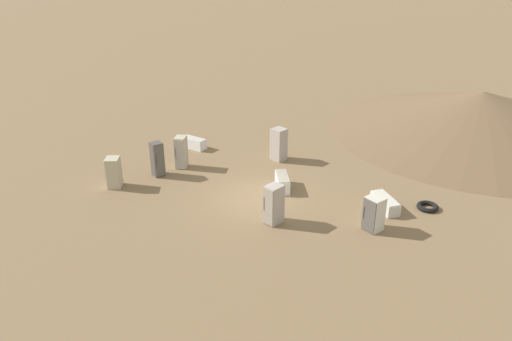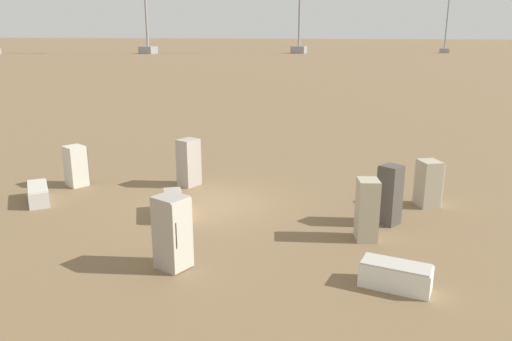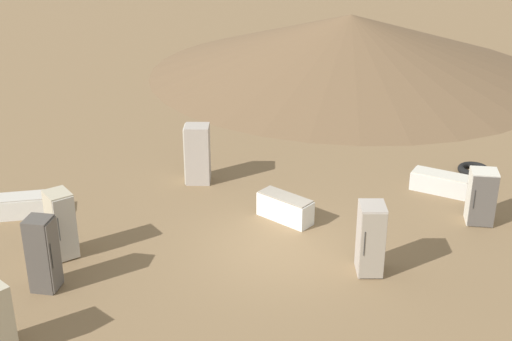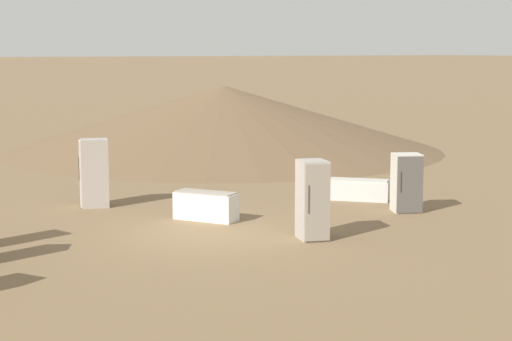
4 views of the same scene
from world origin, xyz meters
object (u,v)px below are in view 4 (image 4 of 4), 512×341
at_px(discarded_fridge_0, 206,206).
at_px(discarded_fridge_8, 313,200).
at_px(discarded_fridge_2, 407,183).
at_px(discarded_fridge_3, 359,190).
at_px(scrap_tire, 385,187).
at_px(discarded_fridge_1, 94,173).

xyz_separation_m(discarded_fridge_0, discarded_fridge_8, (-1.00, 3.24, 0.55)).
height_order(discarded_fridge_0, discarded_fridge_2, discarded_fridge_2).
bearing_deg(discarded_fridge_0, discarded_fridge_2, -51.12).
xyz_separation_m(discarded_fridge_3, discarded_fridge_8, (4.17, 3.47, 0.61)).
relative_size(discarded_fridge_0, discarded_fridge_3, 0.98).
xyz_separation_m(discarded_fridge_0, discarded_fridge_3, (-5.17, -0.22, -0.07)).
height_order(discarded_fridge_8, scrap_tire, discarded_fridge_8).
distance_m(discarded_fridge_1, scrap_tire, 8.99).
distance_m(discarded_fridge_1, discarded_fridge_8, 7.08).
relative_size(discarded_fridge_0, discarded_fridge_8, 0.93).
xyz_separation_m(discarded_fridge_1, discarded_fridge_2, (-6.82, 5.16, -0.16)).
bearing_deg(scrap_tire, discarded_fridge_2, 58.15).
relative_size(discarded_fridge_1, scrap_tire, 1.86).
distance_m(discarded_fridge_1, discarded_fridge_2, 8.56).
bearing_deg(scrap_tire, discarded_fridge_0, 9.22).
bearing_deg(discarded_fridge_8, discarded_fridge_1, -49.07).
relative_size(discarded_fridge_2, discarded_fridge_8, 0.86).
bearing_deg(discarded_fridge_0, discarded_fridge_8, -104.07).
distance_m(discarded_fridge_0, discarded_fridge_1, 3.76).
bearing_deg(discarded_fridge_3, discarded_fridge_1, -67.08).
bearing_deg(discarded_fridge_2, discarded_fridge_8, 45.04).
distance_m(discarded_fridge_0, scrap_tire, 7.08).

